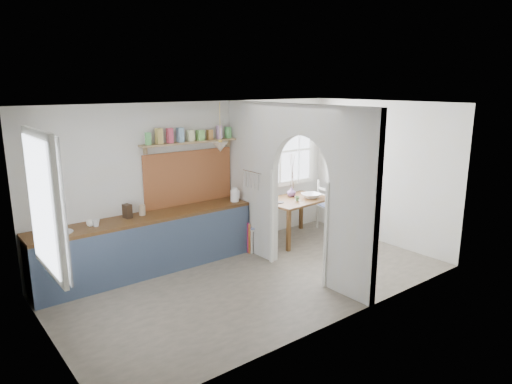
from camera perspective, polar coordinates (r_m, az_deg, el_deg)
floor at (r=7.01m, az=0.08°, el=-10.88°), size 5.80×3.20×0.01m
ceiling at (r=6.40m, az=0.09°, el=10.87°), size 5.80×3.20×0.01m
walls at (r=6.59m, az=0.08°, el=-0.51°), size 5.81×3.21×2.60m
partition at (r=7.04m, az=4.28°, el=1.62°), size 0.12×3.20×2.60m
kitchen_window at (r=5.29m, az=-25.20°, el=-1.34°), size 0.10×1.16×1.50m
nook_window at (r=8.84m, az=3.03°, el=5.01°), size 1.76×0.10×1.30m
counter at (r=7.36m, az=-13.42°, el=-6.23°), size 3.50×0.60×0.90m
sink at (r=6.80m, az=-23.51°, el=-4.77°), size 0.40×0.40×0.02m
backsplash at (r=7.74m, az=-8.34°, el=1.82°), size 1.65×0.03×0.90m
shelf at (r=7.57m, az=-8.19°, el=6.61°), size 1.75×0.20×0.21m
pendant_lamp at (r=7.48m, az=-4.48°, el=5.64°), size 0.26×0.26×0.16m
utensil_rail at (r=7.61m, az=-0.49°, el=2.54°), size 0.02×0.50×0.02m
dining_table at (r=8.66m, az=4.94°, el=-3.40°), size 1.32×0.94×0.78m
chair_left at (r=8.08m, az=0.22°, el=-4.16°), size 0.51×0.51×0.89m
chair_right at (r=9.27m, az=9.52°, el=-1.68°), size 0.56×0.56×1.01m
kettle at (r=7.87m, az=-2.69°, el=-0.33°), size 0.24×0.22×0.24m
mug_a at (r=6.88m, az=-19.38°, el=-3.68°), size 0.12×0.12×0.10m
mug_b at (r=6.93m, az=-20.00°, el=-3.68°), size 0.14×0.14×0.09m
knife_block at (r=7.16m, az=-15.79°, el=-2.32°), size 0.12×0.15×0.21m
jar at (r=7.26m, az=-14.05°, el=-2.21°), size 0.13×0.13×0.16m
towel_magenta at (r=7.96m, az=-1.00°, el=-5.74°), size 0.02×0.03×0.54m
towel_orange at (r=7.94m, az=-0.83°, el=-5.98°), size 0.02×0.03×0.56m
bowl at (r=8.66m, az=6.89°, el=-0.46°), size 0.43×0.43×0.08m
table_cup at (r=8.41m, az=5.18°, el=-0.85°), size 0.09×0.09×0.08m
plate at (r=8.27m, az=2.97°, el=-1.30°), size 0.18×0.18×0.01m
vase at (r=8.73m, az=4.46°, el=0.02°), size 0.22×0.22×0.18m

